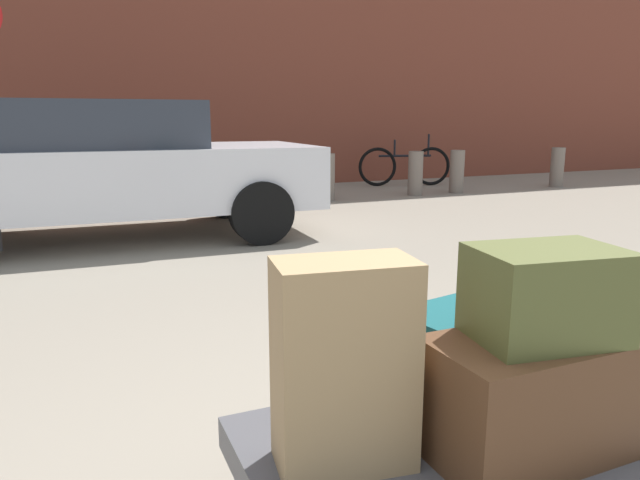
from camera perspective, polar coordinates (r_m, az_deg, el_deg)
name	(u,v)px	position (r m, az deg, el deg)	size (l,w,h in m)	color
luggage_cart	(479,455)	(1.89, 15.45, -19.79)	(1.38, 0.80, 0.34)	#4C4C51
duffel_bag_brown_rear_right	(537,395)	(1.74, 20.70, -14.14)	(0.62, 0.31, 0.33)	#51331E
duffel_bag_teal_center	(486,352)	(2.01, 16.11, -10.65)	(0.56, 0.36, 0.30)	#144C51
suitcase_tan_rear_left	(344,365)	(1.53, 2.41, -12.25)	(0.36, 0.20, 0.56)	#9E7F56
duffel_bag_olive_topmost_pile	(546,294)	(1.64, 21.45, -4.97)	(0.38, 0.27, 0.25)	#4C5128
parked_car	(100,167)	(6.42, -20.98, 6.80)	(4.36, 2.03, 1.42)	silver
bicycle_leaning	(405,166)	(11.02, 8.38, 7.27)	(1.71, 0.54, 0.96)	black
bollard_kerb_near	(327,177)	(8.90, 0.70, 6.23)	(0.24, 0.24, 0.72)	#72665B
bollard_kerb_mid	(415,173)	(9.65, 9.42, 6.52)	(0.24, 0.24, 0.72)	#72665B
bollard_kerb_far	(457,172)	(10.12, 13.39, 6.60)	(0.24, 0.24, 0.72)	#72665B
bollard_corner	(557,167)	(11.59, 22.42, 6.67)	(0.24, 0.24, 0.72)	#72665B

